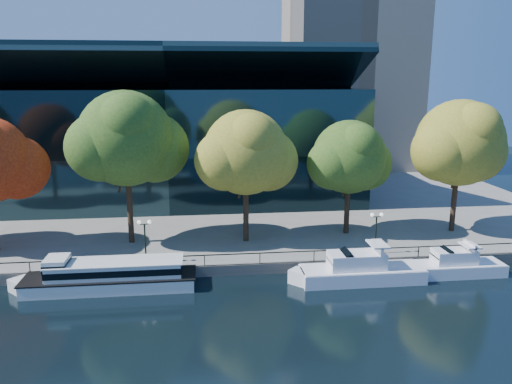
{
  "coord_description": "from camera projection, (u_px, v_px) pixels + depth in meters",
  "views": [
    {
      "loc": [
        -0.15,
        -39.04,
        17.51
      ],
      "look_at": [
        5.18,
        8.0,
        6.53
      ],
      "focal_mm": 35.0,
      "sensor_mm": 36.0,
      "label": 1
    }
  ],
  "objects": [
    {
      "name": "lamp_2",
      "position": [
        376.0,
        224.0,
        47.0
      ],
      "size": [
        1.26,
        0.36,
        4.03
      ],
      "color": "black",
      "rests_on": "promenade"
    },
    {
      "name": "tree_2",
      "position": [
        128.0,
        141.0,
        48.59
      ],
      "size": [
        11.71,
        9.6,
        15.3
      ],
      "color": "black",
      "rests_on": "promenade"
    },
    {
      "name": "railing",
      "position": [
        204.0,
        255.0,
        44.47
      ],
      "size": [
        88.2,
        0.08,
        0.99
      ],
      "color": "black",
      "rests_on": "promenade"
    },
    {
      "name": "tree_3",
      "position": [
        247.0,
        154.0,
        49.39
      ],
      "size": [
        10.6,
        8.69,
        13.42
      ],
      "color": "black",
      "rests_on": "promenade"
    },
    {
      "name": "cruiser_near",
      "position": [
        357.0,
        270.0,
        43.44
      ],
      "size": [
        11.91,
        3.07,
        3.45
      ],
      "color": "white",
      "rests_on": "ground"
    },
    {
      "name": "promenade",
      "position": [
        202.0,
        190.0,
        76.86
      ],
      "size": [
        90.0,
        67.08,
        1.0
      ],
      "color": "slate",
      "rests_on": "ground"
    },
    {
      "name": "cruiser_far",
      "position": [
        454.0,
        265.0,
        44.91
      ],
      "size": [
        9.29,
        2.58,
        3.03
      ],
      "color": "white",
      "rests_on": "ground"
    },
    {
      "name": "tour_boat",
      "position": [
        106.0,
        275.0,
        41.88
      ],
      "size": [
        15.58,
        3.48,
        2.96
      ],
      "color": "silver",
      "rests_on": "ground"
    },
    {
      "name": "convention_building",
      "position": [
        172.0,
        142.0,
        70.17
      ],
      "size": [
        50.0,
        24.57,
        21.43
      ],
      "color": "black",
      "rests_on": "ground"
    },
    {
      "name": "tree_5",
      "position": [
        461.0,
        145.0,
        52.61
      ],
      "size": [
        11.41,
        9.36,
        14.25
      ],
      "color": "black",
      "rests_on": "promenade"
    },
    {
      "name": "ground",
      "position": [
        205.0,
        291.0,
        41.76
      ],
      "size": [
        160.0,
        160.0,
        0.0
      ],
      "primitive_type": "plane",
      "color": "black",
      "rests_on": "ground"
    },
    {
      "name": "lamp_1",
      "position": [
        145.0,
        231.0,
        44.64
      ],
      "size": [
        1.26,
        0.36,
        4.03
      ],
      "color": "black",
      "rests_on": "promenade"
    },
    {
      "name": "tree_4",
      "position": [
        351.0,
        159.0,
        52.16
      ],
      "size": [
        9.64,
        7.9,
        12.16
      ],
      "color": "black",
      "rests_on": "promenade"
    }
  ]
}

